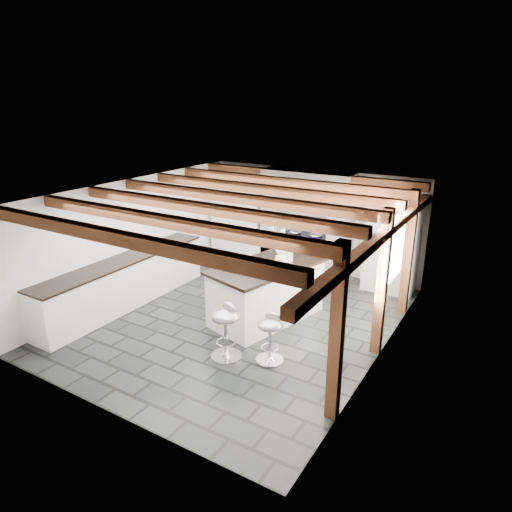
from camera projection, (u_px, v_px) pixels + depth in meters
The scene contains 6 objects.
ground at pixel (240, 319), 8.20m from camera, with size 6.00×6.00×0.00m, color black.
room_shell at pixel (252, 238), 9.29m from camera, with size 6.00×6.03×6.00m.
range_cooker at pixel (305, 253), 10.21m from camera, with size 1.00×0.63×0.99m.
kitchen_island at pixel (267, 291), 8.08m from camera, with size 1.56×2.28×1.37m.
bar_stool_near at pixel (270, 332), 6.75m from camera, with size 0.42×0.42×0.78m.
bar_stool_far at pixel (226, 325), 6.83m from camera, with size 0.57×0.57×0.89m.
Camera 1 is at (4.06, -6.15, 3.78)m, focal length 32.00 mm.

